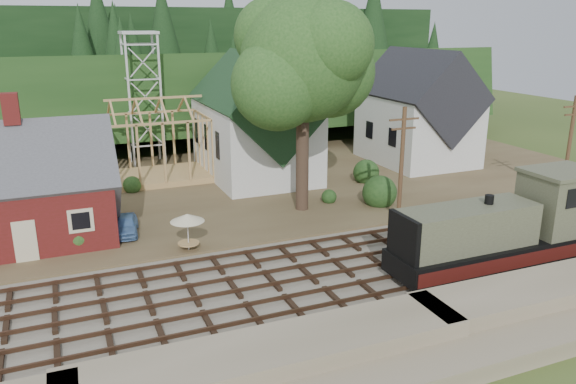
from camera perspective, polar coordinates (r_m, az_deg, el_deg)
name	(u,v)px	position (r m, az deg, el deg)	size (l,w,h in m)	color
ground	(343,272)	(31.38, 5.59, -8.04)	(140.00, 140.00, 0.00)	#384C1E
embankment	(439,351)	(25.16, 15.08, -15.36)	(64.00, 5.00, 1.60)	#7F7259
railroad_bed	(343,270)	(31.35, 5.59, -7.91)	(64.00, 11.00, 0.16)	#726B5B
village_flat	(241,185)	(46.94, -4.81, 0.70)	(64.00, 26.00, 0.30)	brown
hillside	(179,136)	(69.60, -10.99, 5.65)	(70.00, 28.00, 8.00)	#1E3F19
ridge	(156,116)	(85.10, -13.29, 7.52)	(80.00, 20.00, 12.00)	black
depot	(23,195)	(37.37, -25.32, -0.25)	(10.80, 7.41, 9.00)	#531813
church	(256,121)	(47.99, -3.29, 7.25)	(8.40, 15.17, 13.00)	silver
farmhouse	(418,114)	(54.84, 13.06, 7.72)	(8.40, 10.80, 10.60)	silver
timber_frame	(157,145)	(48.60, -13.14, 4.66)	(8.20, 6.20, 6.99)	tan
lattice_tower	(140,59)	(53.60, -14.79, 12.97)	(3.20, 3.20, 12.12)	silver
big_tree	(305,68)	(38.59, 1.72, 12.46)	(10.90, 8.40, 14.70)	#38281E
telegraph_pole_near	(401,164)	(37.67, 11.46, 2.82)	(2.20, 0.28, 8.00)	#4C331E
telegraph_pole_far	(569,145)	(47.60, 26.67, 4.26)	(2.20, 0.28, 8.00)	#4C331E
locomotive	(508,230)	(33.16, 21.46, -3.59)	(12.90, 3.23, 5.13)	black
car_blue	(126,225)	(36.92, -16.12, -3.24)	(1.41, 3.52, 1.20)	#5986BF
car_red	(447,151)	(58.18, 15.88, 4.02)	(1.94, 4.20, 1.17)	red
patio_set	(187,219)	(33.18, -10.19, -2.75)	(1.99, 1.99, 2.22)	silver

